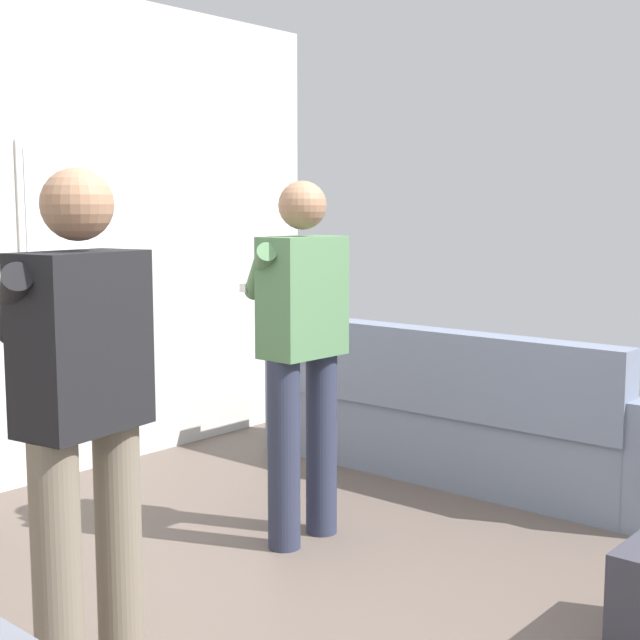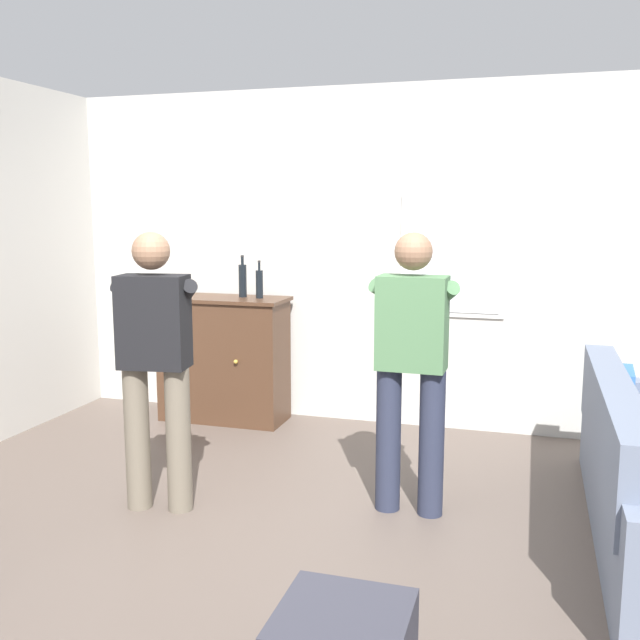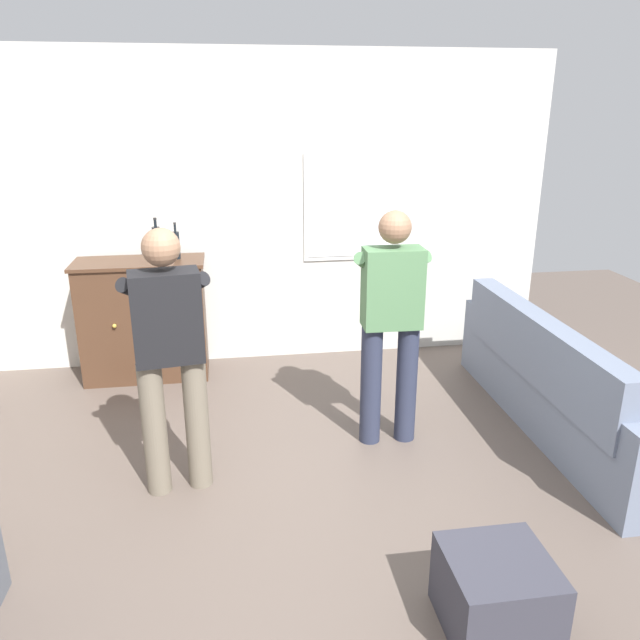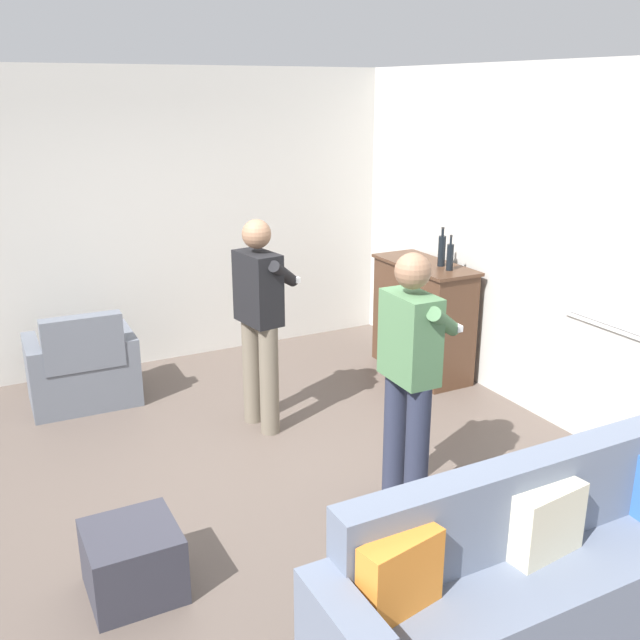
{
  "view_description": "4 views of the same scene",
  "coord_description": "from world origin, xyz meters",
  "px_view_note": "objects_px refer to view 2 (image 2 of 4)",
  "views": [
    {
      "loc": [
        -2.35,
        -1.8,
        1.56
      ],
      "look_at": [
        0.3,
        0.44,
        1.12
      ],
      "focal_mm": 50.0,
      "sensor_mm": 36.0,
      "label": 1
    },
    {
      "loc": [
        1.35,
        -3.19,
        1.82
      ],
      "look_at": [
        0.23,
        0.53,
        1.2
      ],
      "focal_mm": 40.0,
      "sensor_mm": 36.0,
      "label": 2
    },
    {
      "loc": [
        -0.4,
        -3.06,
        2.33
      ],
      "look_at": [
        0.12,
        0.37,
        1.13
      ],
      "focal_mm": 35.0,
      "sensor_mm": 36.0,
      "label": 3
    },
    {
      "loc": [
        4.07,
        -1.49,
        2.6
      ],
      "look_at": [
        0.38,
        0.41,
        1.25
      ],
      "focal_mm": 40.0,
      "sensor_mm": 36.0,
      "label": 4
    }
  ],
  "objects_px": {
    "couch": "(640,481)",
    "sideboard_cabinet": "(224,359)",
    "bottle_wine_green": "(243,280)",
    "person_standing_right": "(412,359)",
    "person_standing_left": "(156,358)",
    "bottle_liquor_amber": "(259,284)"
  },
  "relations": [
    {
      "from": "couch",
      "to": "sideboard_cabinet",
      "type": "xyz_separation_m",
      "value": [
        -3.12,
        1.45,
        0.19
      ]
    },
    {
      "from": "couch",
      "to": "sideboard_cabinet",
      "type": "distance_m",
      "value": 3.45
    },
    {
      "from": "couch",
      "to": "bottle_wine_green",
      "type": "xyz_separation_m",
      "value": [
        -2.96,
        1.51,
        0.87
      ]
    },
    {
      "from": "couch",
      "to": "person_standing_right",
      "type": "relative_size",
      "value": 1.51
    },
    {
      "from": "couch",
      "to": "person_standing_right",
      "type": "xyz_separation_m",
      "value": [
        -1.27,
        0.03,
        0.59
      ]
    },
    {
      "from": "bottle_wine_green",
      "to": "person_standing_left",
      "type": "relative_size",
      "value": 0.21
    },
    {
      "from": "person_standing_right",
      "to": "bottle_liquor_amber",
      "type": "bearing_deg",
      "value": 136.55
    },
    {
      "from": "bottle_wine_green",
      "to": "person_standing_right",
      "type": "xyz_separation_m",
      "value": [
        1.69,
        -1.48,
        -0.27
      ]
    },
    {
      "from": "couch",
      "to": "person_standing_right",
      "type": "bearing_deg",
      "value": 178.51
    },
    {
      "from": "couch",
      "to": "person_standing_left",
      "type": "height_order",
      "value": "person_standing_left"
    },
    {
      "from": "bottle_liquor_amber",
      "to": "person_standing_left",
      "type": "xyz_separation_m",
      "value": [
        0.06,
        -1.84,
        -0.25
      ]
    },
    {
      "from": "couch",
      "to": "bottle_wine_green",
      "type": "bearing_deg",
      "value": 152.99
    },
    {
      "from": "sideboard_cabinet",
      "to": "person_standing_right",
      "type": "height_order",
      "value": "person_standing_right"
    },
    {
      "from": "bottle_wine_green",
      "to": "bottle_liquor_amber",
      "type": "height_order",
      "value": "bottle_wine_green"
    },
    {
      "from": "sideboard_cabinet",
      "to": "person_standing_right",
      "type": "xyz_separation_m",
      "value": [
        1.85,
        -1.42,
        0.4
      ]
    },
    {
      "from": "couch",
      "to": "sideboard_cabinet",
      "type": "height_order",
      "value": "sideboard_cabinet"
    },
    {
      "from": "sideboard_cabinet",
      "to": "person_standing_left",
      "type": "height_order",
      "value": "person_standing_left"
    },
    {
      "from": "sideboard_cabinet",
      "to": "bottle_wine_green",
      "type": "xyz_separation_m",
      "value": [
        0.16,
        0.06,
        0.68
      ]
    },
    {
      "from": "bottle_wine_green",
      "to": "person_standing_left",
      "type": "distance_m",
      "value": 1.9
    },
    {
      "from": "bottle_wine_green",
      "to": "person_standing_left",
      "type": "bearing_deg",
      "value": -83.15
    },
    {
      "from": "couch",
      "to": "bottle_liquor_amber",
      "type": "xyz_separation_m",
      "value": [
        -2.8,
        1.48,
        0.84
      ]
    },
    {
      "from": "sideboard_cabinet",
      "to": "bottle_wine_green",
      "type": "bearing_deg",
      "value": 20.05
    }
  ]
}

